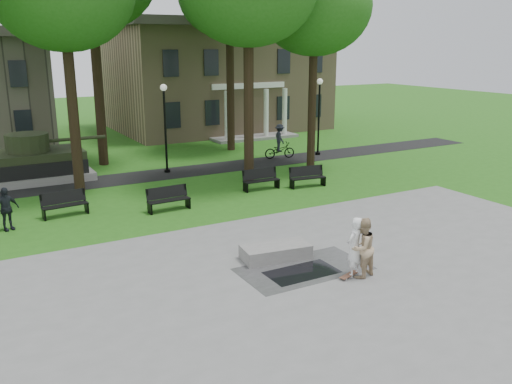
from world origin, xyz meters
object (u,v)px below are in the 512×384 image
concrete_block (276,252)px  skateboarder (355,247)px  cyclist (280,144)px  friend_watching (362,248)px  park_bench_0 (65,203)px

concrete_block → skateboarder: (1.33, -2.29, 0.69)m
skateboarder → cyclist: size_ratio=0.87×
skateboarder → friend_watching: size_ratio=1.00×
skateboarder → cyclist: cyclist is taller
friend_watching → cyclist: size_ratio=0.87×
concrete_block → park_bench_0: (-5.06, 8.11, 0.28)m
concrete_block → friend_watching: 2.95m
concrete_block → park_bench_0: bearing=122.0°
friend_watching → concrete_block: bearing=-72.8°
friend_watching → park_bench_0: 12.43m
concrete_block → cyclist: 16.15m
cyclist → skateboarder: bearing=167.4°
friend_watching → cyclist: cyclist is taller
park_bench_0 → friend_watching: bearing=-63.5°
concrete_block → cyclist: (8.57, 13.68, 0.61)m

